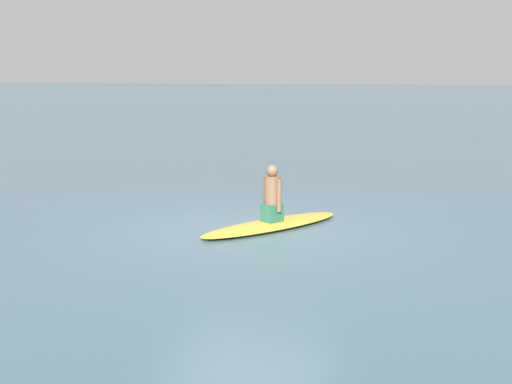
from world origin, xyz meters
name	(u,v)px	position (x,y,z in m)	size (l,w,h in m)	color
ground_plane	(248,231)	(0.00, 0.00, 0.00)	(400.00, 400.00, 0.00)	slate
surfboard	(272,225)	(-0.28, -0.34, 0.06)	(2.89, 0.71, 0.11)	gold
person_paddler	(272,196)	(-0.28, -0.34, 0.52)	(0.39, 0.37, 0.91)	#26664C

